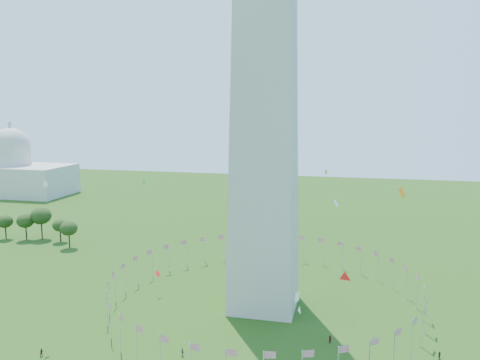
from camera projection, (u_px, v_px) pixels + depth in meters
The scene contains 4 objects.
flag_ring at pixel (264, 290), 123.63m from camera, with size 80.24×80.24×9.00m.
capitol_building at pixel (12, 157), 286.14m from camera, with size 70.00×35.00×46.00m, color beige, non-canonical shape.
kites_aloft at pixel (291, 260), 97.32m from camera, with size 106.49×62.07×35.97m.
tree_line_west at pixel (16, 226), 186.48m from camera, with size 55.89×16.09×13.28m.
Camera 1 is at (20.35, -66.32, 51.69)m, focal length 35.00 mm.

